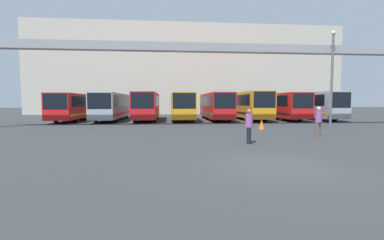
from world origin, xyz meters
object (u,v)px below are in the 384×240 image
object	(u,v)px
bus_slot_0	(77,105)
bus_slot_4	(215,105)
pedestrian_far_center	(249,125)
bus_slot_5	(247,104)
bus_slot_6	(279,105)
pedestrian_near_center	(318,121)
bus_slot_7	(311,104)
bus_slot_2	(147,105)
lamp_post	(332,75)
bus_slot_3	(182,105)
traffic_cone	(262,125)
bus_slot_1	(113,105)

from	to	relation	value
bus_slot_0	bus_slot_4	size ratio (longest dim) A/B	1.08
bus_slot_4	pedestrian_far_center	world-z (taller)	bus_slot_4
bus_slot_4	bus_slot_5	xyz separation A→B (m)	(4.11, 0.57, 0.09)
bus_slot_6	pedestrian_near_center	bearing A→B (deg)	-105.72
bus_slot_0	bus_slot_7	distance (m)	28.80
bus_slot_4	bus_slot_7	bearing A→B (deg)	0.80
bus_slot_2	pedestrian_far_center	size ratio (longest dim) A/B	5.79
pedestrian_near_center	bus_slot_6	bearing A→B (deg)	52.01
bus_slot_6	lamp_post	distance (m)	10.70
bus_slot_3	pedestrian_far_center	world-z (taller)	bus_slot_3
bus_slot_3	bus_slot_0	bearing A→B (deg)	178.16
bus_slot_0	pedestrian_near_center	bearing A→B (deg)	-39.14
bus_slot_3	bus_slot_6	world-z (taller)	bus_slot_6
traffic_cone	bus_slot_6	bearing A→B (deg)	60.99
bus_slot_0	bus_slot_6	distance (m)	24.69
bus_slot_1	traffic_cone	xyz separation A→B (m)	(14.04, -11.75, -1.44)
bus_slot_5	bus_slot_6	size ratio (longest dim) A/B	1.02
bus_slot_5	pedestrian_near_center	world-z (taller)	bus_slot_5
bus_slot_0	pedestrian_far_center	distance (m)	23.92
bus_slot_2	bus_slot_6	distance (m)	16.48
bus_slot_0	bus_slot_3	distance (m)	12.35
bus_slot_5	bus_slot_6	bearing A→B (deg)	-1.64
bus_slot_1	lamp_post	bearing A→B (deg)	-26.55
bus_slot_1	bus_slot_2	size ratio (longest dim) A/B	1.14
bus_slot_6	pedestrian_near_center	xyz separation A→B (m)	(-4.60, -16.35, -0.85)
bus_slot_6	pedestrian_near_center	distance (m)	17.01
bus_slot_6	lamp_post	bearing A→B (deg)	-89.40
bus_slot_4	lamp_post	bearing A→B (deg)	-49.96
bus_slot_3	pedestrian_far_center	bearing A→B (deg)	-81.89
pedestrian_far_center	bus_slot_5	bearing A→B (deg)	-10.15
traffic_cone	bus_slot_0	bearing A→B (deg)	147.01
bus_slot_0	bus_slot_5	xyz separation A→B (m)	(20.57, 0.13, 0.15)
bus_slot_5	pedestrian_far_center	world-z (taller)	bus_slot_5
bus_slot_4	bus_slot_6	distance (m)	8.24
bus_slot_6	traffic_cone	bearing A→B (deg)	-119.01
bus_slot_3	traffic_cone	bearing A→B (deg)	-62.98
bus_slot_1	bus_slot_2	bearing A→B (deg)	-10.15
bus_slot_0	bus_slot_5	world-z (taller)	bus_slot_5
bus_slot_5	pedestrian_near_center	xyz separation A→B (m)	(-0.49, -16.47, -0.94)
bus_slot_2	bus_slot_3	bearing A→B (deg)	5.19
bus_slot_0	traffic_cone	distance (m)	21.68
bus_slot_7	lamp_post	distance (m)	11.16
pedestrian_far_center	traffic_cone	distance (m)	7.61
bus_slot_7	pedestrian_near_center	size ratio (longest dim) A/B	6.08
bus_slot_6	bus_slot_2	bearing A→B (deg)	-177.28
bus_slot_1	bus_slot_3	xyz separation A→B (m)	(8.23, -0.36, 0.02)
pedestrian_far_center	lamp_post	world-z (taller)	lamp_post
pedestrian_near_center	traffic_cone	bearing A→B (deg)	90.71
pedestrian_far_center	bus_slot_2	bearing A→B (deg)	27.10
bus_slot_7	pedestrian_far_center	size ratio (longest dim) A/B	6.35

